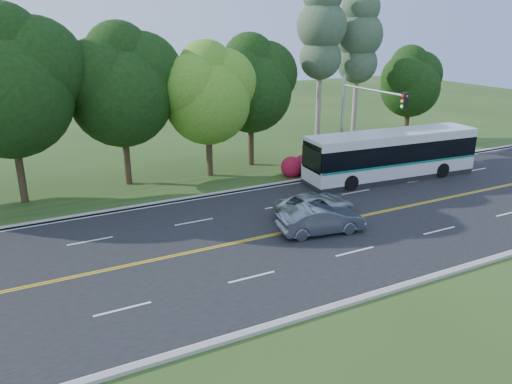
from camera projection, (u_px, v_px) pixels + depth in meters
name	position (u px, v px, depth m)	size (l,w,h in m)	color
ground	(322.00, 225.00, 26.87)	(120.00, 120.00, 0.00)	#294918
road	(322.00, 225.00, 26.87)	(60.00, 14.00, 0.02)	black
curb_north	(260.00, 187.00, 32.87)	(60.00, 0.30, 0.15)	#ABA49A
curb_south	(419.00, 282.00, 20.83)	(60.00, 0.30, 0.15)	#ABA49A
grass_verge	(248.00, 179.00, 34.43)	(60.00, 4.00, 0.10)	#294918
lane_markings	(320.00, 225.00, 26.83)	(57.60, 13.82, 0.00)	gold
tree_row	(156.00, 80.00, 32.68)	(44.70, 9.10, 13.84)	#331F16
bougainvillea_hedge	(341.00, 160.00, 36.61)	(9.50, 2.25, 1.50)	maroon
traffic_signal	(360.00, 113.00, 32.72)	(0.42, 6.10, 7.00)	gray
transit_bus	(391.00, 156.00, 34.28)	(12.67, 3.66, 3.27)	silver
sedan	(321.00, 219.00, 25.58)	(1.57, 4.49, 1.48)	slate
suv	(315.00, 205.00, 27.88)	(2.15, 4.66, 1.30)	#B0B3B4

